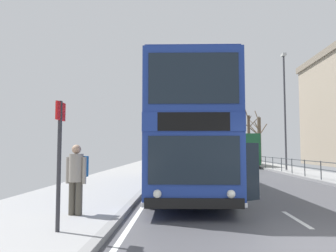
{
  "coord_description": "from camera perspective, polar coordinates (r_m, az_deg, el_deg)",
  "views": [
    {
      "loc": [
        -2.81,
        -5.64,
        1.7
      ],
      "look_at": [
        -3.3,
        6.86,
        2.6
      ],
      "focal_mm": 34.99,
      "sensor_mm": 36.0,
      "label": 1
    }
  ],
  "objects": [
    {
      "name": "ground",
      "position": [
        6.24,
        23.11,
        -19.27
      ],
      "size": [
        15.8,
        140.0,
        0.2
      ],
      "color": "#4A4A4F"
    },
    {
      "name": "double_decker_bus_main",
      "position": [
        13.47,
        3.12,
        -1.75
      ],
      "size": [
        3.32,
        11.67,
        4.3
      ],
      "color": "navy",
      "rests_on": "ground"
    },
    {
      "name": "background_bus_far_lane",
      "position": [
        33.96,
        12.1,
        -4.01
      ],
      "size": [
        2.72,
        9.11,
        3.11
      ],
      "color": "#19512D",
      "rests_on": "ground"
    },
    {
      "name": "pedestrian_railing_far_kerb",
      "position": [
        21.94,
        21.69,
        -6.17
      ],
      "size": [
        0.05,
        28.91,
        0.96
      ],
      "color": "#2D3338",
      "rests_on": "ground"
    },
    {
      "name": "pedestrian_with_backpack",
      "position": [
        8.28,
        -15.59,
        -8.05
      ],
      "size": [
        0.55,
        0.58,
        1.68
      ],
      "color": "#4C473D",
      "rests_on": "ground"
    },
    {
      "name": "bus_stop_sign_near",
      "position": [
        6.69,
        -18.39,
        -3.98
      ],
      "size": [
        0.08,
        0.44,
        2.51
      ],
      "color": "#2D2D33",
      "rests_on": "ground"
    },
    {
      "name": "street_lamp_far_side",
      "position": [
        26.95,
        19.67,
        3.79
      ],
      "size": [
        0.28,
        0.6,
        9.04
      ],
      "color": "#38383D",
      "rests_on": "ground"
    },
    {
      "name": "bare_tree_far_00",
      "position": [
        46.12,
        13.9,
        -1.79
      ],
      "size": [
        2.29,
        2.52,
        7.09
      ],
      "color": "#4C3D2D",
      "rests_on": "ground"
    },
    {
      "name": "bare_tree_far_01",
      "position": [
        39.61,
        15.58,
        -2.14
      ],
      "size": [
        2.71,
        1.54,
        6.17
      ],
      "color": "brown",
      "rests_on": "ground"
    }
  ]
}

